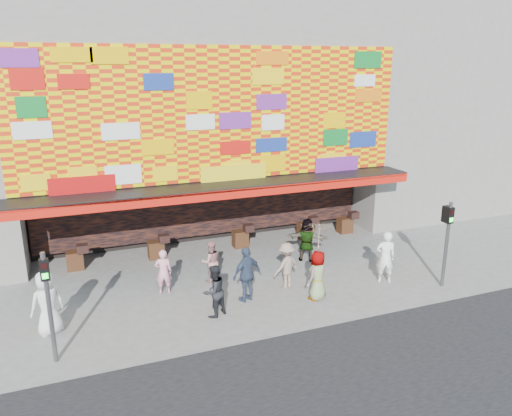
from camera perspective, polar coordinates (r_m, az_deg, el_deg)
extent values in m
plane|color=slate|center=(16.61, 0.28, -10.14)|extent=(90.00, 90.00, 0.00)
cube|color=gray|center=(22.52, -7.41, 13.90)|extent=(15.00, 8.00, 7.00)
cube|color=black|center=(24.21, -7.55, 2.07)|extent=(15.00, 6.00, 3.00)
cube|color=gray|center=(19.82, -25.54, -2.66)|extent=(0.40, 2.00, 3.00)
cube|color=gray|center=(23.50, 12.47, 1.39)|extent=(0.40, 2.00, 3.00)
cube|color=black|center=(18.60, -3.55, 2.60)|extent=(15.20, 1.60, 0.12)
cube|color=red|center=(17.92, -2.78, 1.59)|extent=(15.20, 0.04, 0.35)
cube|color=#EFD800|center=(18.70, -4.23, 10.60)|extent=(14.80, 0.08, 4.90)
cube|color=black|center=(21.25, -5.51, 0.26)|extent=(14.00, 0.25, 2.50)
cube|color=gray|center=(28.62, 19.45, 12.62)|extent=(11.00, 8.00, 12.00)
cylinder|color=#59595B|center=(13.69, -22.52, -10.57)|extent=(0.12, 0.12, 3.00)
cube|color=black|center=(13.27, -23.02, -6.51)|extent=(0.22, 0.18, 0.55)
cube|color=black|center=(13.14, -23.09, -6.14)|extent=(0.14, 0.02, 0.14)
cube|color=#19E533|center=(13.23, -22.96, -7.18)|extent=(0.14, 0.02, 0.14)
cylinder|color=#59595B|center=(17.97, 20.93, -3.98)|extent=(0.12, 0.12, 3.00)
cube|color=black|center=(17.65, 21.27, -0.78)|extent=(0.22, 0.18, 0.55)
cube|color=black|center=(17.55, 21.52, -0.46)|extent=(0.14, 0.02, 0.14)
cube|color=#19E533|center=(17.62, 21.43, -1.27)|extent=(0.14, 0.02, 0.14)
imported|color=white|center=(15.33, -22.76, -9.98)|extent=(1.07, 0.89, 1.89)
imported|color=pink|center=(16.85, -10.54, -7.16)|extent=(0.62, 0.47, 1.53)
imported|color=black|center=(15.19, -4.84, -9.44)|extent=(0.99, 0.91, 1.63)
imported|color=gray|center=(16.97, 3.47, -6.59)|extent=(1.18, 0.91, 1.61)
imported|color=#364660|center=(16.03, -1.05, -7.56)|extent=(1.16, 0.77, 1.83)
imported|color=gray|center=(19.30, 5.84, -3.63)|extent=(1.58, 1.29, 1.69)
imported|color=gray|center=(16.27, 7.06, -7.66)|extent=(0.95, 0.82, 1.65)
imported|color=white|center=(17.89, 14.58, -5.44)|extent=(0.80, 0.67, 1.86)
imported|color=tan|center=(17.49, -5.17, -6.10)|extent=(0.74, 0.58, 1.50)
imported|color=#FFD3A0|center=(15.79, 7.22, -3.28)|extent=(1.18, 1.19, 0.89)
cylinder|color=#4C3326|center=(16.11, 7.11, -6.27)|extent=(0.02, 0.02, 1.00)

